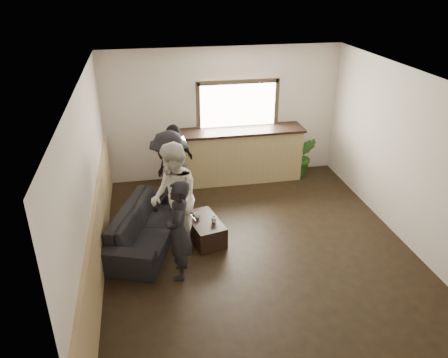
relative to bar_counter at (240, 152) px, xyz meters
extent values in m
cube|color=black|center=(-0.30, -2.70, -0.64)|extent=(5.00, 6.00, 0.01)
cube|color=silver|center=(-0.30, -2.70, 2.16)|extent=(5.00, 6.00, 0.01)
cube|color=beige|center=(-0.30, 0.30, 0.76)|extent=(5.00, 0.01, 2.80)
cube|color=beige|center=(-0.30, -5.70, 0.76)|extent=(5.00, 0.01, 2.80)
cube|color=beige|center=(-2.80, -2.70, 0.76)|extent=(0.01, 6.00, 2.80)
cube|color=beige|center=(2.20, -2.70, 0.76)|extent=(0.01, 6.00, 2.80)
cube|color=tan|center=(-2.77, -2.70, -0.09)|extent=(0.06, 5.90, 1.10)
cube|color=#9F8756|center=(0.00, -0.02, -0.09)|extent=(2.60, 0.60, 1.10)
cube|color=black|center=(0.00, -0.02, 0.48)|extent=(2.70, 0.68, 0.05)
cube|color=white|center=(0.00, 0.26, 0.96)|extent=(1.60, 0.06, 0.90)
cube|color=#3F3326|center=(0.00, 0.23, 1.45)|extent=(1.72, 0.08, 0.08)
cube|color=#3F3326|center=(-0.84, 0.23, 0.96)|extent=(0.08, 0.08, 1.06)
cube|color=#3F3326|center=(0.84, 0.23, 0.96)|extent=(0.08, 0.08, 1.06)
imported|color=black|center=(-2.05, -2.08, -0.32)|extent=(1.54, 2.34, 0.64)
cube|color=black|center=(-1.10, -2.22, -0.45)|extent=(0.66, 0.94, 0.38)
imported|color=silver|center=(-1.21, -2.12, -0.22)|extent=(0.15, 0.15, 0.09)
imported|color=silver|center=(-0.96, -2.31, -0.21)|extent=(0.11, 0.11, 0.10)
imported|color=#2D6623|center=(1.43, -0.09, -0.18)|extent=(0.57, 0.49, 0.91)
imported|color=black|center=(-1.60, -3.09, 0.14)|extent=(0.47, 0.63, 1.56)
cube|color=black|center=(-1.38, -3.13, 0.37)|extent=(0.10, 0.09, 0.12)
cube|color=silver|center=(-1.38, -3.14, 0.38)|extent=(0.09, 0.08, 0.11)
imported|color=silver|center=(-1.60, -2.36, 0.27)|extent=(0.80, 0.97, 1.83)
cube|color=black|center=(-1.38, -2.34, 0.40)|extent=(0.10, 0.08, 0.12)
cube|color=silver|center=(-1.38, -2.34, 0.40)|extent=(0.08, 0.07, 0.11)
imported|color=black|center=(-1.60, -1.62, 0.25)|extent=(1.12, 1.32, 1.77)
cube|color=black|center=(-1.41, -1.73, 0.35)|extent=(0.11, 0.11, 0.12)
cube|color=silver|center=(-1.41, -1.74, 0.35)|extent=(0.10, 0.09, 0.11)
imported|color=black|center=(-1.43, -0.83, 0.17)|extent=(0.95, 0.96, 1.62)
cube|color=black|center=(-1.28, -0.98, 0.73)|extent=(0.12, 0.12, 0.12)
cube|color=silver|center=(-1.28, -0.99, 0.73)|extent=(0.10, 0.10, 0.11)
camera|label=1|loc=(-1.97, -8.45, 3.55)|focal=35.00mm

